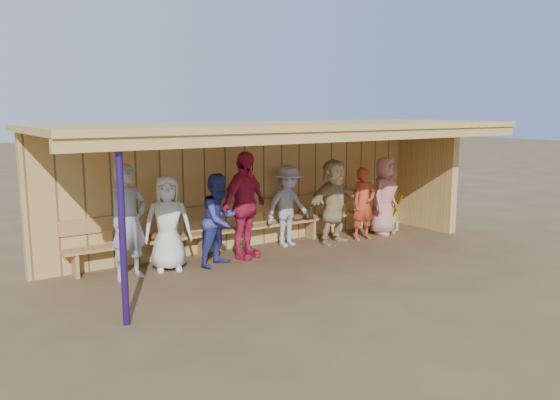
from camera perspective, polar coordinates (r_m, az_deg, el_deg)
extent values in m
plane|color=brown|center=(10.20, 1.12, -6.09)|extent=(90.00, 90.00, 0.00)
imported|color=gray|center=(9.07, -15.54, -2.24)|extent=(0.80, 0.66, 1.89)
imported|color=silver|center=(9.48, -11.64, -2.39)|extent=(0.92, 0.75, 1.64)
imported|color=navy|center=(9.64, -6.34, -2.07)|extent=(0.97, 0.88, 1.64)
imported|color=#C41F46|center=(10.03, -3.74, -0.55)|extent=(1.26, 0.88, 1.99)
imported|color=#9B9CA3|center=(10.96, 0.84, -0.63)|extent=(1.11, 0.70, 1.64)
imported|color=tan|center=(11.26, 5.66, -0.11)|extent=(1.69, 0.78, 1.75)
imported|color=#B83D1D|center=(11.65, 8.73, -0.40)|extent=(0.59, 0.41, 1.54)
imported|color=tan|center=(12.23, 10.85, 0.43)|extent=(0.97, 0.79, 1.72)
cube|color=tan|center=(11.07, -2.95, 1.45)|extent=(8.60, 0.20, 2.40)
cube|color=tan|center=(13.13, 15.01, 2.38)|extent=(0.20, 1.62, 2.40)
cube|color=tan|center=(9.84, 1.17, 7.80)|extent=(8.80, 3.20, 0.10)
cube|color=tan|center=(8.68, 7.01, 6.67)|extent=(8.80, 0.10, 0.18)
cube|color=tan|center=(8.23, -20.96, 5.93)|extent=(0.08, 3.00, 0.16)
cube|color=tan|center=(8.50, -14.71, 6.32)|extent=(0.08, 3.00, 0.16)
cube|color=tan|center=(8.87, -8.90, 6.62)|extent=(0.08, 3.00, 0.16)
cube|color=tan|center=(9.33, -3.61, 6.84)|extent=(0.08, 3.00, 0.16)
cube|color=tan|center=(9.85, 1.17, 6.98)|extent=(0.08, 3.00, 0.16)
cube|color=tan|center=(10.43, 5.43, 7.07)|extent=(0.08, 3.00, 0.16)
cube|color=tan|center=(11.07, 9.23, 7.12)|extent=(0.08, 3.00, 0.16)
cube|color=tan|center=(11.74, 12.61, 7.13)|extent=(0.08, 3.00, 0.16)
cube|color=tan|center=(12.46, 15.61, 7.12)|extent=(0.08, 3.00, 0.16)
cylinder|color=navy|center=(7.09, -16.15, -3.34)|extent=(0.09, 0.09, 2.40)
cube|color=tan|center=(10.96, -2.11, -2.74)|extent=(7.60, 0.32, 0.05)
cube|color=tan|center=(11.02, -2.57, -0.68)|extent=(7.60, 0.04, 0.26)
cube|color=tan|center=(9.63, -20.60, -6.41)|extent=(0.06, 0.29, 0.40)
cube|color=tan|center=(10.39, -8.14, -4.77)|extent=(0.06, 0.29, 0.40)
cube|color=tan|center=(11.73, 3.23, -3.06)|extent=(0.06, 0.29, 0.40)
cube|color=tan|center=(13.25, 11.14, -1.80)|extent=(0.06, 0.29, 0.40)
cylinder|color=gold|center=(13.11, 11.94, -1.05)|extent=(0.13, 0.41, 0.80)
sphere|color=#C85C17|center=(12.79, 10.15, -2.90)|extent=(0.08, 0.08, 0.08)
ellipsoid|color=#593319|center=(9.91, -12.85, -3.71)|extent=(0.30, 0.24, 0.14)
ellipsoid|color=#593319|center=(9.76, -15.20, -4.00)|extent=(0.30, 0.24, 0.14)
ellipsoid|color=#593319|center=(11.39, 1.78, -1.80)|extent=(0.30, 0.24, 0.14)
cylinder|color=#A7DF6F|center=(11.72, 3.23, -1.28)|extent=(0.07, 0.07, 0.22)
cylinder|color=gold|center=(12.34, 6.83, -0.80)|extent=(0.07, 0.07, 0.22)
cylinder|color=#7DCC66|center=(12.79, 12.11, -2.64)|extent=(0.07, 0.07, 0.22)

